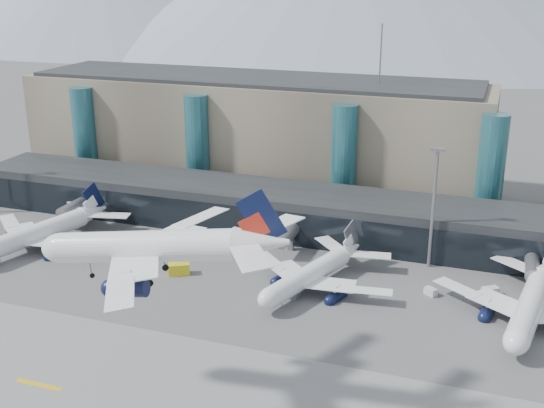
% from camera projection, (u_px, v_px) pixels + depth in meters
% --- Properties ---
extents(ground, '(900.00, 900.00, 0.00)m').
position_uv_depth(ground, '(202.00, 358.00, 109.52)').
color(ground, '#515154').
rests_on(ground, ground).
extents(concourse, '(170.00, 27.00, 10.00)m').
position_uv_depth(concourse, '(305.00, 213.00, 159.36)').
color(concourse, black).
rests_on(concourse, ground).
extents(terminal_main, '(130.00, 30.00, 31.00)m').
position_uv_depth(terminal_main, '(253.00, 132.00, 192.46)').
color(terminal_main, gray).
rests_on(terminal_main, ground).
extents(teal_towers, '(116.40, 19.40, 46.00)m').
position_uv_depth(teal_towers, '(268.00, 153.00, 175.56)').
color(teal_towers, '#286470').
rests_on(teal_towers, ground).
extents(lightmast_mid, '(3.00, 1.20, 25.60)m').
position_uv_depth(lightmast_mid, '(434.00, 201.00, 138.24)').
color(lightmast_mid, slate).
rests_on(lightmast_mid, ground).
extents(hero_jet, '(37.21, 37.85, 12.22)m').
position_uv_depth(hero_jet, '(169.00, 239.00, 90.85)').
color(hero_jet, white).
rests_on(hero_jet, ground).
extents(jet_parked_left, '(37.24, 38.69, 12.42)m').
position_uv_depth(jet_parked_left, '(49.00, 224.00, 153.37)').
color(jet_parked_left, white).
rests_on(jet_parked_left, ground).
extents(jet_parked_mid, '(32.75, 34.66, 11.13)m').
position_uv_depth(jet_parked_mid, '(318.00, 265.00, 133.55)').
color(jet_parked_mid, white).
rests_on(jet_parked_mid, ground).
extents(jet_parked_right, '(37.37, 37.66, 12.18)m').
position_uv_depth(jet_parked_right, '(534.00, 292.00, 121.40)').
color(jet_parked_right, white).
rests_on(jet_parked_right, ground).
extents(veh_a, '(2.98, 1.98, 1.55)m').
position_uv_depth(veh_a, '(95.00, 250.00, 149.41)').
color(veh_a, '#BDBDBD').
rests_on(veh_a, ground).
extents(veh_b, '(2.19, 2.79, 1.41)m').
position_uv_depth(veh_b, '(165.00, 238.00, 155.86)').
color(veh_b, gold).
rests_on(veh_b, ground).
extents(veh_c, '(4.11, 2.43, 2.19)m').
position_uv_depth(veh_c, '(289.00, 292.00, 129.31)').
color(veh_c, '#535358').
rests_on(veh_c, ground).
extents(veh_d, '(3.50, 3.12, 1.77)m').
position_uv_depth(veh_d, '(490.00, 292.00, 129.82)').
color(veh_d, '#BDBDBD').
rests_on(veh_d, ground).
extents(veh_f, '(3.39, 3.56, 1.80)m').
position_uv_depth(veh_f, '(9.00, 227.00, 162.13)').
color(veh_f, '#535358').
rests_on(veh_f, ground).
extents(veh_g, '(2.77, 2.57, 1.41)m').
position_uv_depth(veh_g, '(431.00, 292.00, 130.27)').
color(veh_g, '#BDBDBD').
rests_on(veh_g, ground).
extents(veh_h, '(4.82, 3.99, 2.36)m').
position_uv_depth(veh_h, '(179.00, 269.00, 138.91)').
color(veh_h, gold).
rests_on(veh_h, ground).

